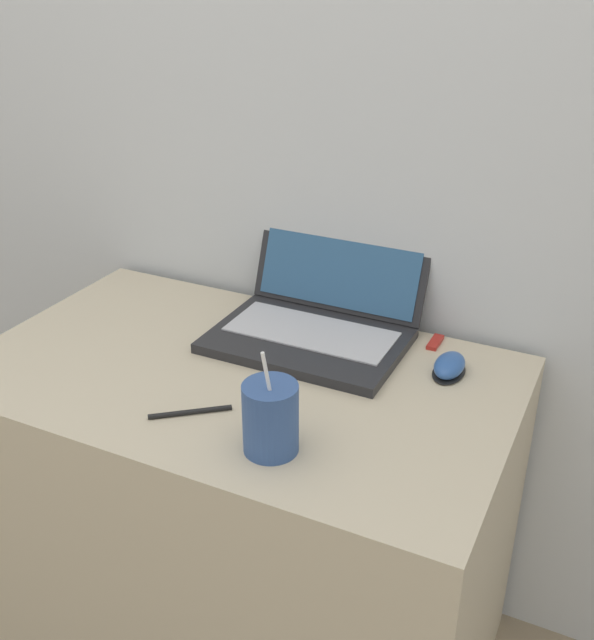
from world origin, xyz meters
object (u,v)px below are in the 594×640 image
(laptop, at_px, (318,315))
(usb_stick, at_px, (435,342))
(pen, at_px, (191,412))
(computer_mouse, at_px, (449,366))
(drink_cup, at_px, (271,417))

(laptop, xyz_separation_m, usb_stick, (0.23, 0.06, -0.04))
(pen, bearing_deg, computer_mouse, 42.52)
(computer_mouse, distance_m, usb_stick, 0.11)
(computer_mouse, xyz_separation_m, pen, (-0.35, -0.32, -0.01))
(laptop, height_order, drink_cup, laptop)
(computer_mouse, xyz_separation_m, usb_stick, (-0.06, 0.10, -0.01))
(laptop, bearing_deg, computer_mouse, -7.20)
(drink_cup, xyz_separation_m, usb_stick, (0.13, 0.45, -0.06))
(computer_mouse, relative_size, usb_stick, 1.63)
(drink_cup, xyz_separation_m, pen, (-0.17, 0.03, -0.06))
(usb_stick, xyz_separation_m, pen, (-0.30, -0.42, 0.00))
(laptop, xyz_separation_m, pen, (-0.07, -0.36, -0.04))
(usb_stick, bearing_deg, pen, -125.10)
(laptop, xyz_separation_m, computer_mouse, (0.28, -0.04, -0.03))
(laptop, relative_size, pen, 3.23)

